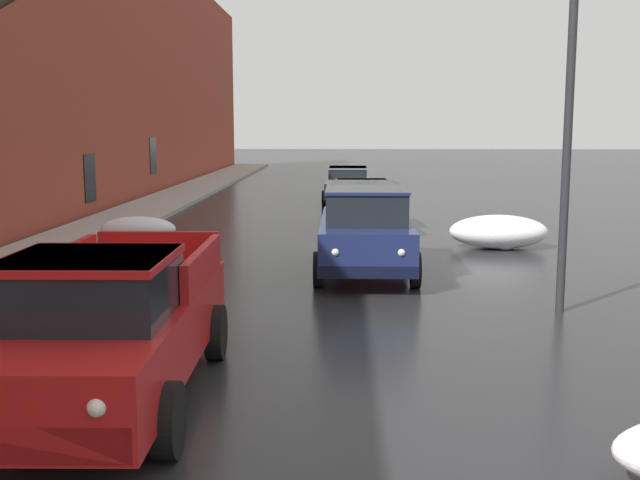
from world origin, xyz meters
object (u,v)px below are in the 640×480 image
object	(u,v)px
sedan_grey_parked_far_down_block	(348,184)
suv_darkblue_parked_kerbside_close	(365,226)
pickup_truck_red_approaching_near_lane	(109,326)
street_lamp_post	(570,92)
sedan_red_parked_kerbside_mid	(364,203)

from	to	relation	value
sedan_grey_parked_far_down_block	suv_darkblue_parked_kerbside_close	bearing A→B (deg)	-88.91
suv_darkblue_parked_kerbside_close	sedan_grey_parked_far_down_block	bearing A→B (deg)	91.09
pickup_truck_red_approaching_near_lane	street_lamp_post	world-z (taller)	street_lamp_post
pickup_truck_red_approaching_near_lane	sedan_red_parked_kerbside_mid	distance (m)	15.00
sedan_grey_parked_far_down_block	sedan_red_parked_kerbside_mid	bearing A→B (deg)	-86.63
pickup_truck_red_approaching_near_lane	sedan_red_parked_kerbside_mid	xyz separation A→B (m)	(3.19, 14.66, -0.13)
sedan_red_parked_kerbside_mid	sedan_grey_parked_far_down_block	distance (m)	7.71
pickup_truck_red_approaching_near_lane	sedan_red_parked_kerbside_mid	size ratio (longest dim) A/B	1.18
sedan_red_parked_kerbside_mid	sedan_grey_parked_far_down_block	xyz separation A→B (m)	(-0.45, 7.70, -0.00)
pickup_truck_red_approaching_near_lane	suv_darkblue_parked_kerbside_close	xyz separation A→B (m)	(3.01, 7.72, 0.11)
street_lamp_post	sedan_red_parked_kerbside_mid	bearing A→B (deg)	106.01
sedan_red_parked_kerbside_mid	street_lamp_post	world-z (taller)	street_lamp_post
pickup_truck_red_approaching_near_lane	suv_darkblue_parked_kerbside_close	bearing A→B (deg)	68.68
pickup_truck_red_approaching_near_lane	sedan_grey_parked_far_down_block	bearing A→B (deg)	83.03
pickup_truck_red_approaching_near_lane	suv_darkblue_parked_kerbside_close	world-z (taller)	suv_darkblue_parked_kerbside_close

